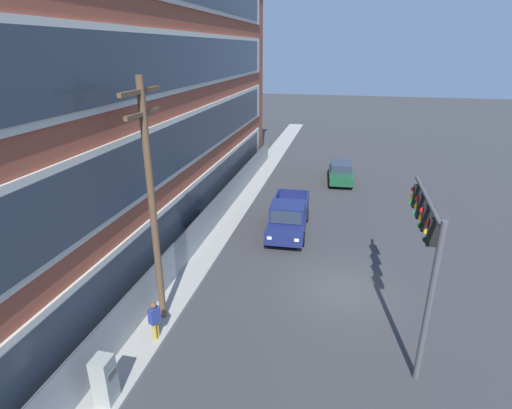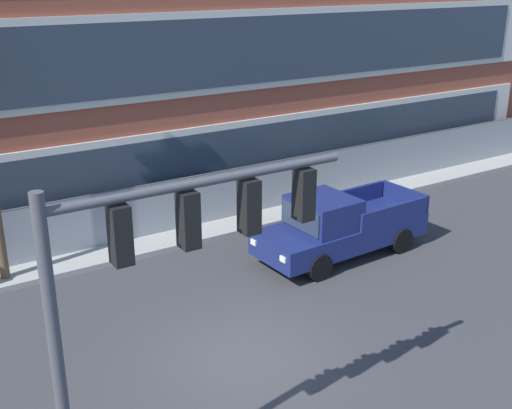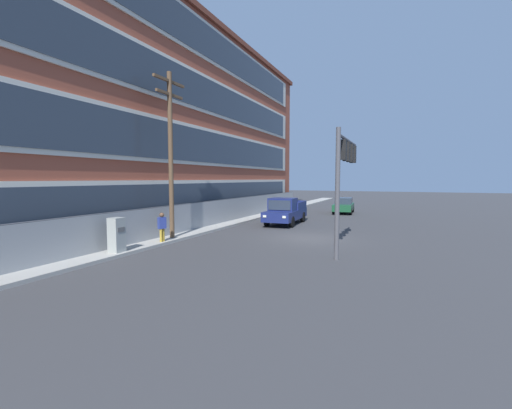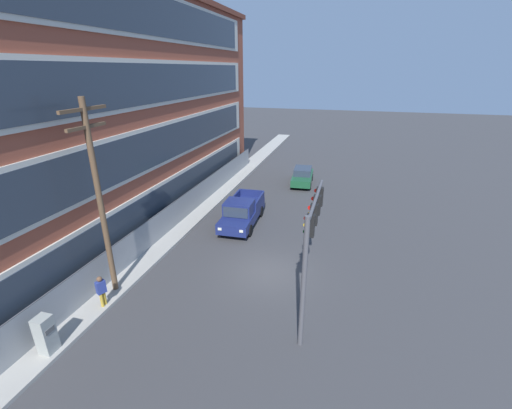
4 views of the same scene
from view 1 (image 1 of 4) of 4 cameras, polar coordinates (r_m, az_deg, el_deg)
name	(u,v)px [view 1 (image 1 of 4)]	position (r m, az deg, el deg)	size (l,w,h in m)	color
ground_plane	(341,290)	(18.60, 12.06, -11.80)	(160.00, 160.00, 0.00)	#38383A
sidewalk_building_side	(190,270)	(19.77, -9.44, -9.16)	(80.00, 1.89, 0.16)	#9E9B93
chain_link_fence	(211,218)	(23.05, -6.39, -1.89)	(33.34, 0.06, 1.90)	gray
traffic_signal_mast	(426,239)	(14.33, 23.14, -4.61)	(5.10, 0.43, 5.61)	#4C4C51
pickup_truck_navy	(288,217)	(23.06, 4.65, -1.84)	(5.66, 2.29, 2.03)	navy
sedan_dark_green	(341,172)	(32.67, 11.99, 4.53)	(4.53, 2.08, 1.56)	#194C2D
utility_pole_near_corner	(152,198)	(14.46, -14.70, 0.84)	(2.58, 0.26, 9.27)	brown
electrical_cabinet	(105,382)	(13.65, -20.80, -22.59)	(0.58, 0.56, 1.72)	#939993
pedestrian_near_cabinet	(155,319)	(15.33, -14.27, -15.61)	(0.46, 0.38, 1.69)	#B7932D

